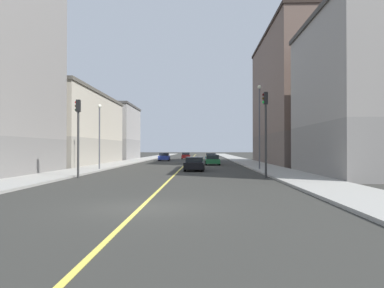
{
  "coord_description": "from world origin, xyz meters",
  "views": [
    {
      "loc": [
        2.24,
        -13.7,
        2.18
      ],
      "look_at": [
        0.82,
        40.11,
        2.81
      ],
      "focal_mm": 35.19,
      "sensor_mm": 36.0,
      "label": 1
    }
  ],
  "objects_px": {
    "traffic_light_left_near": "(266,123)",
    "car_blue": "(164,157)",
    "car_green": "(212,160)",
    "building_left_near": "(369,95)",
    "building_right_midblock": "(70,129)",
    "car_teal": "(211,158)",
    "car_red": "(186,156)",
    "car_black": "(194,164)",
    "building_left_mid": "(297,99)",
    "traffic_light_right_near": "(78,127)",
    "street_lamp_right_near": "(99,129)",
    "building_right_distant": "(112,132)",
    "street_lamp_left_near": "(259,119)"
  },
  "relations": [
    {
      "from": "car_green",
      "to": "building_left_mid",
      "type": "bearing_deg",
      "value": 17.79
    },
    {
      "from": "building_left_near",
      "to": "building_right_midblock",
      "type": "bearing_deg",
      "value": 147.35
    },
    {
      "from": "building_left_near",
      "to": "car_green",
      "type": "distance_m",
      "value": 23.21
    },
    {
      "from": "car_red",
      "to": "street_lamp_left_near",
      "type": "bearing_deg",
      "value": -77.38
    },
    {
      "from": "traffic_light_right_near",
      "to": "car_teal",
      "type": "relative_size",
      "value": 1.35
    },
    {
      "from": "car_teal",
      "to": "car_blue",
      "type": "relative_size",
      "value": 1.02
    },
    {
      "from": "building_left_near",
      "to": "building_left_mid",
      "type": "relative_size",
      "value": 0.58
    },
    {
      "from": "building_right_distant",
      "to": "street_lamp_left_near",
      "type": "distance_m",
      "value": 43.48
    },
    {
      "from": "car_black",
      "to": "building_left_near",
      "type": "bearing_deg",
      "value": -23.97
    },
    {
      "from": "car_black",
      "to": "car_teal",
      "type": "relative_size",
      "value": 1.05
    },
    {
      "from": "car_green",
      "to": "car_teal",
      "type": "relative_size",
      "value": 0.93
    },
    {
      "from": "building_left_near",
      "to": "car_black",
      "type": "height_order",
      "value": "building_left_near"
    },
    {
      "from": "building_left_mid",
      "to": "building_right_distant",
      "type": "xyz_separation_m",
      "value": [
        -31.21,
        20.45,
        -3.84
      ]
    },
    {
      "from": "building_left_near",
      "to": "car_green",
      "type": "xyz_separation_m",
      "value": [
        -11.98,
        19.01,
        -5.81
      ]
    },
    {
      "from": "traffic_light_left_near",
      "to": "car_teal",
      "type": "distance_m",
      "value": 33.91
    },
    {
      "from": "street_lamp_left_near",
      "to": "car_black",
      "type": "height_order",
      "value": "street_lamp_left_near"
    },
    {
      "from": "street_lamp_right_near",
      "to": "car_red",
      "type": "distance_m",
      "value": 41.06
    },
    {
      "from": "traffic_light_right_near",
      "to": "car_blue",
      "type": "height_order",
      "value": "traffic_light_right_near"
    },
    {
      "from": "car_green",
      "to": "car_black",
      "type": "distance_m",
      "value": 12.91
    },
    {
      "from": "building_left_mid",
      "to": "building_right_distant",
      "type": "bearing_deg",
      "value": 146.77
    },
    {
      "from": "building_right_midblock",
      "to": "car_green",
      "type": "height_order",
      "value": "building_right_midblock"
    },
    {
      "from": "car_teal",
      "to": "car_green",
      "type": "bearing_deg",
      "value": -90.43
    },
    {
      "from": "street_lamp_left_near",
      "to": "car_green",
      "type": "distance_m",
      "value": 13.74
    },
    {
      "from": "traffic_light_right_near",
      "to": "building_left_mid",
      "type": "bearing_deg",
      "value": 48.77
    },
    {
      "from": "car_red",
      "to": "car_teal",
      "type": "height_order",
      "value": "car_teal"
    },
    {
      "from": "car_red",
      "to": "car_blue",
      "type": "distance_m",
      "value": 11.81
    },
    {
      "from": "building_left_near",
      "to": "car_black",
      "type": "xyz_separation_m",
      "value": [
        -14.09,
        6.27,
        -5.8
      ]
    },
    {
      "from": "car_green",
      "to": "building_right_distant",
      "type": "bearing_deg",
      "value": 128.36
    },
    {
      "from": "traffic_light_right_near",
      "to": "car_black",
      "type": "relative_size",
      "value": 1.29
    },
    {
      "from": "street_lamp_right_near",
      "to": "car_red",
      "type": "xyz_separation_m",
      "value": [
        6.84,
        40.34,
        -3.42
      ]
    },
    {
      "from": "traffic_light_left_near",
      "to": "car_black",
      "type": "relative_size",
      "value": 1.4
    },
    {
      "from": "car_teal",
      "to": "car_blue",
      "type": "height_order",
      "value": "car_blue"
    },
    {
      "from": "car_teal",
      "to": "traffic_light_left_near",
      "type": "bearing_deg",
      "value": -84.59
    },
    {
      "from": "car_green",
      "to": "building_left_near",
      "type": "bearing_deg",
      "value": -57.77
    },
    {
      "from": "traffic_light_right_near",
      "to": "car_blue",
      "type": "bearing_deg",
      "value": 86.2
    },
    {
      "from": "building_left_near",
      "to": "street_lamp_right_near",
      "type": "height_order",
      "value": "building_left_near"
    },
    {
      "from": "building_left_near",
      "to": "street_lamp_left_near",
      "type": "xyz_separation_m",
      "value": [
        -7.69,
        6.73,
        -1.38
      ]
    },
    {
      "from": "building_left_mid",
      "to": "car_blue",
      "type": "xyz_separation_m",
      "value": [
        -19.99,
        12.69,
        -8.47
      ]
    },
    {
      "from": "traffic_light_left_near",
      "to": "car_black",
      "type": "xyz_separation_m",
      "value": [
        -5.38,
        9.13,
        -3.41
      ]
    },
    {
      "from": "building_right_midblock",
      "to": "car_teal",
      "type": "relative_size",
      "value": 5.81
    },
    {
      "from": "car_red",
      "to": "car_black",
      "type": "distance_m",
      "value": 40.7
    },
    {
      "from": "car_black",
      "to": "car_green",
      "type": "bearing_deg",
      "value": 80.6
    },
    {
      "from": "street_lamp_right_near",
      "to": "car_green",
      "type": "relative_size",
      "value": 1.61
    },
    {
      "from": "traffic_light_right_near",
      "to": "car_black",
      "type": "height_order",
      "value": "traffic_light_right_near"
    },
    {
      "from": "traffic_light_right_near",
      "to": "building_right_midblock",
      "type": "bearing_deg",
      "value": 110.78
    },
    {
      "from": "traffic_light_left_near",
      "to": "car_blue",
      "type": "bearing_deg",
      "value": 106.37
    },
    {
      "from": "building_right_distant",
      "to": "traffic_light_right_near",
      "type": "relative_size",
      "value": 2.66
    },
    {
      "from": "building_left_mid",
      "to": "car_green",
      "type": "relative_size",
      "value": 6.41
    },
    {
      "from": "building_left_near",
      "to": "traffic_light_left_near",
      "type": "height_order",
      "value": "building_left_near"
    },
    {
      "from": "building_left_mid",
      "to": "car_teal",
      "type": "distance_m",
      "value": 16.6
    }
  ]
}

